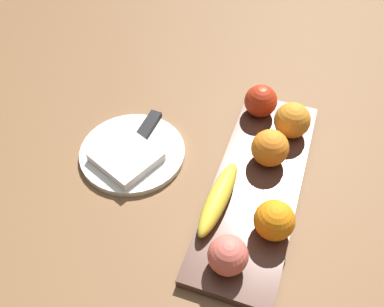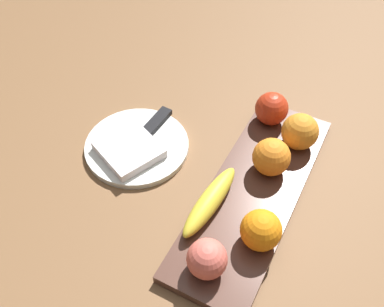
{
  "view_description": "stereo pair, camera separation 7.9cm",
  "coord_description": "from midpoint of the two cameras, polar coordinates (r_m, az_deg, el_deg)",
  "views": [
    {
      "loc": [
        0.48,
        0.04,
        0.64
      ],
      "look_at": [
        -0.01,
        -0.13,
        0.05
      ],
      "focal_mm": 40.56,
      "sensor_mm": 36.0,
      "label": 1
    },
    {
      "loc": [
        0.45,
        0.11,
        0.64
      ],
      "look_at": [
        -0.01,
        -0.13,
        0.05
      ],
      "focal_mm": 40.56,
      "sensor_mm": 36.0,
      "label": 2
    }
  ],
  "objects": [
    {
      "name": "peach",
      "position": [
        0.67,
        5.46,
        -13.85
      ],
      "size": [
        0.06,
        0.06,
        0.06
      ],
      "primitive_type": "sphere",
      "color": "#E36658",
      "rests_on": "fruit_tray"
    },
    {
      "name": "folded_napkin",
      "position": [
        0.83,
        -5.62,
        0.38
      ],
      "size": [
        0.14,
        0.14,
        0.02
      ],
      "primitive_type": "cube",
      "rotation": [
        0.0,
        0.0,
        -0.41
      ],
      "color": "white",
      "rests_on": "dinner_plate"
    },
    {
      "name": "knife",
      "position": [
        0.88,
        -2.82,
        3.24
      ],
      "size": [
        0.18,
        0.03,
        0.01
      ],
      "rotation": [
        0.0,
        0.0,
        -0.05
      ],
      "color": "silver",
      "rests_on": "dinner_plate"
    },
    {
      "name": "orange_near_apple",
      "position": [
        0.8,
        13.2,
        -0.61
      ],
      "size": [
        0.07,
        0.07,
        0.07
      ],
      "primitive_type": "sphere",
      "color": "orange",
      "rests_on": "fruit_tray"
    },
    {
      "name": "apple",
      "position": [
        0.89,
        12.95,
        5.64
      ],
      "size": [
        0.07,
        0.07,
        0.07
      ],
      "primitive_type": "sphere",
      "color": "red",
      "rests_on": "fruit_tray"
    },
    {
      "name": "fruit_tray",
      "position": [
        0.8,
        10.78,
        -5.12
      ],
      "size": [
        0.46,
        0.15,
        0.02
      ],
      "primitive_type": "cube",
      "color": "#503126",
      "rests_on": "ground_plane"
    },
    {
      "name": "orange_near_banana",
      "position": [
        0.7,
        12.29,
        -10.03
      ],
      "size": [
        0.07,
        0.07,
        0.07
      ],
      "primitive_type": "sphere",
      "color": "orange",
      "rests_on": "fruit_tray"
    },
    {
      "name": "orange_center",
      "position": [
        0.85,
        16.6,
        2.63
      ],
      "size": [
        0.07,
        0.07,
        0.07
      ],
      "primitive_type": "sphere",
      "color": "orange",
      "rests_on": "fruit_tray"
    },
    {
      "name": "banana",
      "position": [
        0.74,
        5.45,
        -6.42
      ],
      "size": [
        0.17,
        0.05,
        0.04
      ],
      "primitive_type": "ellipsoid",
      "rotation": [
        0.0,
        0.0,
        -0.07
      ],
      "color": "yellow",
      "rests_on": "fruit_tray"
    },
    {
      "name": "ground_plane",
      "position": [
        0.8,
        10.69,
        -6.05
      ],
      "size": [
        2.4,
        2.4,
        0.0
      ],
      "primitive_type": "plane",
      "color": "brown"
    },
    {
      "name": "dinner_plate",
      "position": [
        0.86,
        -4.66,
        0.83
      ],
      "size": [
        0.21,
        0.21,
        0.01
      ],
      "primitive_type": "cylinder",
      "color": "white",
      "rests_on": "ground_plane"
    }
  ]
}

